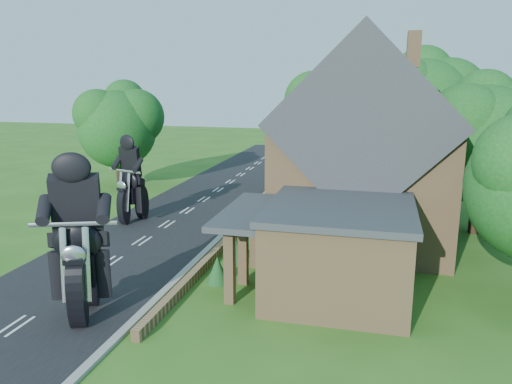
% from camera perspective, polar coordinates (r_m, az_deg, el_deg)
% --- Properties ---
extents(ground, '(120.00, 120.00, 0.00)m').
position_cam_1_polar(ground, '(23.12, -16.26, -7.70)').
color(ground, '#2B5A19').
rests_on(ground, ground).
extents(road, '(7.00, 80.00, 0.02)m').
position_cam_1_polar(road, '(23.12, -16.26, -7.68)').
color(road, black).
rests_on(road, ground).
extents(kerb, '(0.30, 80.00, 0.12)m').
position_cam_1_polar(kerb, '(21.55, -7.75, -8.65)').
color(kerb, gray).
rests_on(kerb, ground).
extents(garden_wall, '(0.30, 22.00, 0.40)m').
position_cam_1_polar(garden_wall, '(25.76, -2.29, -4.58)').
color(garden_wall, '#9B784F').
rests_on(garden_wall, ground).
extents(house, '(9.54, 8.64, 10.24)m').
position_cam_1_polar(house, '(24.83, 12.18, 4.30)').
color(house, '#9B784F').
rests_on(house, ground).
extents(annex, '(7.05, 5.94, 3.44)m').
position_cam_1_polar(annex, '(18.85, 9.09, -6.36)').
color(annex, '#9B784F').
rests_on(annex, ground).
extents(tree_house_right, '(6.51, 6.00, 8.40)m').
position_cam_1_polar(tree_house_right, '(27.83, 25.32, 6.01)').
color(tree_house_right, black).
rests_on(tree_house_right, ground).
extents(tree_behind_house, '(7.81, 7.20, 10.08)m').
position_cam_1_polar(tree_behind_house, '(34.86, 19.14, 9.40)').
color(tree_behind_house, black).
rests_on(tree_behind_house, ground).
extents(tree_behind_left, '(6.94, 6.40, 9.16)m').
position_cam_1_polar(tree_behind_left, '(35.88, 9.23, 9.23)').
color(tree_behind_left, black).
rests_on(tree_behind_left, ground).
extents(tree_far_road, '(6.08, 5.60, 7.84)m').
position_cam_1_polar(tree_far_road, '(37.49, -15.01, 7.74)').
color(tree_far_road, black).
rests_on(tree_far_road, ground).
extents(shrub_a, '(0.90, 0.90, 1.10)m').
position_cam_1_polar(shrub_a, '(19.96, -4.42, -8.84)').
color(shrub_a, '#133E1B').
rests_on(shrub_a, ground).
extents(shrub_b, '(0.90, 0.90, 1.10)m').
position_cam_1_polar(shrub_b, '(22.19, -2.36, -6.54)').
color(shrub_b, '#133E1B').
rests_on(shrub_b, ground).
extents(shrub_c, '(0.90, 0.90, 1.10)m').
position_cam_1_polar(shrub_c, '(24.48, -0.70, -4.65)').
color(shrub_c, '#133E1B').
rests_on(shrub_c, ground).
extents(shrub_d, '(0.90, 0.90, 1.10)m').
position_cam_1_polar(shrub_d, '(29.15, 1.81, -1.77)').
color(shrub_d, '#133E1B').
rests_on(shrub_d, ground).
extents(shrub_e, '(0.90, 0.90, 1.10)m').
position_cam_1_polar(shrub_e, '(31.52, 2.79, -0.65)').
color(shrub_e, '#133E1B').
rests_on(shrub_e, ground).
extents(shrub_f, '(0.90, 0.90, 1.10)m').
position_cam_1_polar(shrub_f, '(33.91, 3.62, 0.31)').
color(shrub_f, '#133E1B').
rests_on(shrub_f, ground).
extents(motorcycle_lead, '(1.07, 1.87, 1.70)m').
position_cam_1_polar(motorcycle_lead, '(18.08, -19.12, -10.92)').
color(motorcycle_lead, black).
rests_on(motorcycle_lead, ground).
extents(motorcycle_follow, '(0.87, 1.63, 1.48)m').
position_cam_1_polar(motorcycle_follow, '(28.86, -13.87, -1.91)').
color(motorcycle_follow, black).
rests_on(motorcycle_follow, ground).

